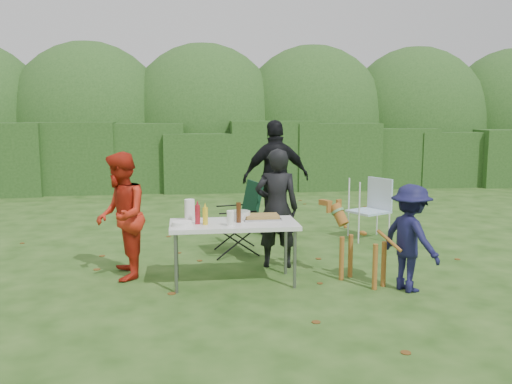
{
  "coord_description": "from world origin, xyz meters",
  "views": [
    {
      "loc": [
        -0.61,
        -6.21,
        2.03
      ],
      "look_at": [
        0.32,
        0.69,
        1.0
      ],
      "focal_mm": 38.0,
      "sensor_mm": 36.0,
      "label": 1
    }
  ],
  "objects": [
    {
      "name": "hedge_row",
      "position": [
        0.0,
        8.0,
        0.85
      ],
      "size": [
        22.0,
        1.4,
        1.7
      ],
      "primitive_type": "cube",
      "color": "#23471C",
      "rests_on": "ground"
    },
    {
      "name": "person_black_puffy",
      "position": [
        0.89,
        2.5,
        0.95
      ],
      "size": [
        1.16,
        0.59,
        1.9
      ],
      "primitive_type": "imported",
      "rotation": [
        0.0,
        0.0,
        3.26
      ],
      "color": "black",
      "rests_on": "ground"
    },
    {
      "name": "dog",
      "position": [
        1.48,
        -0.17,
        0.46
      ],
      "size": [
        0.87,
        1.03,
        0.93
      ],
      "primitive_type": null,
      "rotation": [
        0.0,
        0.0,
        2.17
      ],
      "color": "#955A22",
      "rests_on": "ground"
    },
    {
      "name": "beer_bottle",
      "position": [
        0.02,
        0.02,
        0.86
      ],
      "size": [
        0.06,
        0.06,
        0.24
      ],
      "primitive_type": "cylinder",
      "color": "#47230F",
      "rests_on": "folding_table"
    },
    {
      "name": "focaccia_bread",
      "position": [
        0.32,
        0.19,
        0.78
      ],
      "size": [
        0.4,
        0.26,
        0.04
      ],
      "primitive_type": "cube",
      "color": "olive",
      "rests_on": "food_tray"
    },
    {
      "name": "shrub_backdrop",
      "position": [
        0.0,
        9.6,
        1.6
      ],
      "size": [
        20.0,
        2.6,
        3.2
      ],
      "primitive_type": "ellipsoid",
      "color": "#3D6628",
      "rests_on": "ground"
    },
    {
      "name": "camping_chair",
      "position": [
        0.13,
        1.4,
        0.53
      ],
      "size": [
        0.79,
        0.79,
        1.05
      ],
      "primitive_type": null,
      "rotation": [
        0.0,
        0.0,
        3.36
      ],
      "color": "black",
      "rests_on": "ground"
    },
    {
      "name": "child",
      "position": [
        1.93,
        -0.49,
        0.61
      ],
      "size": [
        0.73,
        0.91,
        1.23
      ],
      "primitive_type": "imported",
      "rotation": [
        0.0,
        0.0,
        1.97
      ],
      "color": "#14143C",
      "rests_on": "ground"
    },
    {
      "name": "mustard_bottle",
      "position": [
        -0.37,
        -0.05,
        0.84
      ],
      "size": [
        0.06,
        0.06,
        0.2
      ],
      "primitive_type": "cylinder",
      "color": "gold",
      "rests_on": "folding_table"
    },
    {
      "name": "ketchup_bottle",
      "position": [
        -0.46,
        0.0,
        0.85
      ],
      "size": [
        0.06,
        0.06,
        0.22
      ],
      "primitive_type": "cylinder",
      "color": "maroon",
      "rests_on": "folding_table"
    },
    {
      "name": "plate_stack",
      "position": [
        -0.64,
        -0.08,
        0.77
      ],
      "size": [
        0.24,
        0.24,
        0.05
      ],
      "primitive_type": "cylinder",
      "color": "white",
      "rests_on": "folding_table"
    },
    {
      "name": "food_tray",
      "position": [
        0.32,
        0.19,
        0.75
      ],
      "size": [
        0.45,
        0.3,
        0.02
      ],
      "primitive_type": "cube",
      "color": "#B7B7BA",
      "rests_on": "folding_table"
    },
    {
      "name": "ground",
      "position": [
        0.0,
        0.0,
        0.0
      ],
      "size": [
        80.0,
        80.0,
        0.0
      ],
      "primitive_type": "plane",
      "color": "#1E4211"
    },
    {
      "name": "paper_towel_roll",
      "position": [
        -0.55,
        0.2,
        0.87
      ],
      "size": [
        0.12,
        0.12,
        0.26
      ],
      "primitive_type": "cylinder",
      "color": "white",
      "rests_on": "folding_table"
    },
    {
      "name": "pasta_bowl",
      "position": [
        0.05,
        0.22,
        0.79
      ],
      "size": [
        0.26,
        0.26,
        0.1
      ],
      "primitive_type": "cylinder",
      "color": "silver",
      "rests_on": "folding_table"
    },
    {
      "name": "folding_table",
      "position": [
        -0.04,
        0.03,
        0.69
      ],
      "size": [
        1.5,
        0.7,
        0.74
      ],
      "color": "silver",
      "rests_on": "ground"
    },
    {
      "name": "cup_stack",
      "position": [
        -0.09,
        -0.17,
        0.83
      ],
      "size": [
        0.08,
        0.08,
        0.18
      ],
      "primitive_type": "cylinder",
      "color": "white",
      "rests_on": "folding_table"
    },
    {
      "name": "person_cook",
      "position": [
        0.59,
        0.67,
        0.78
      ],
      "size": [
        0.62,
        0.46,
        1.57
      ],
      "primitive_type": "imported",
      "rotation": [
        0.0,
        0.0,
        2.98
      ],
      "color": "black",
      "rests_on": "ground"
    },
    {
      "name": "lawn_chair",
      "position": [
        2.32,
        2.02,
        0.49
      ],
      "size": [
        0.78,
        0.78,
        0.99
      ],
      "primitive_type": null,
      "rotation": [
        0.0,
        0.0,
        3.6
      ],
      "color": "#60A6CF",
      "rests_on": "ground"
    },
    {
      "name": "person_red_jacket",
      "position": [
        -1.38,
        0.42,
        0.78
      ],
      "size": [
        0.67,
        0.82,
        1.56
      ],
      "primitive_type": "imported",
      "rotation": [
        0.0,
        0.0,
        -1.46
      ],
      "color": "#B52413",
      "rests_on": "ground"
    }
  ]
}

